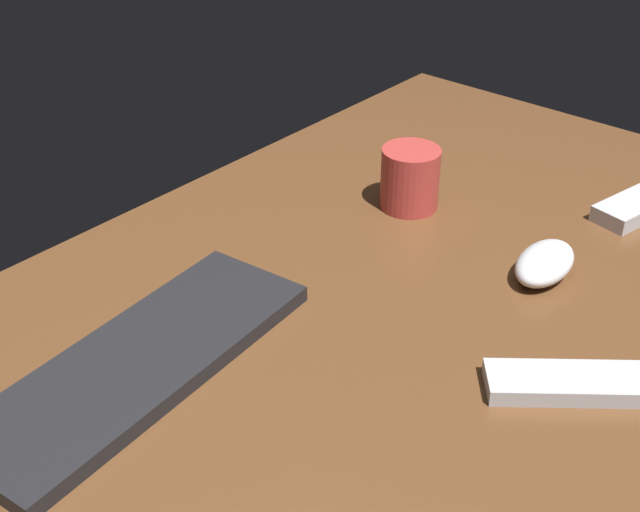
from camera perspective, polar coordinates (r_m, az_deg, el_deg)
The scene contains 5 objects.
desk at distance 102.70cm, azimuth 3.56°, elevation -4.54°, with size 140.00×84.00×2.00cm, color brown.
keyboard at distance 95.99cm, azimuth -11.68°, elevation -6.82°, with size 41.58×14.33×1.91cm, color black.
computer_mouse at distance 111.79cm, azimuth 14.45°, elevation -0.45°, with size 11.05×6.29×3.83cm, color silver.
tv_remote at distance 95.07cm, azimuth 15.97°, elevation -7.97°, with size 17.34×5.58×1.88cm, color #B7B7BC.
coffee_mug at distance 123.39cm, azimuth 5.89°, elevation 5.06°, with size 8.25×8.25×8.81cm, color #B23833.
Camera 1 is at (-66.63, -48.46, 62.32)cm, focal length 49.07 mm.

